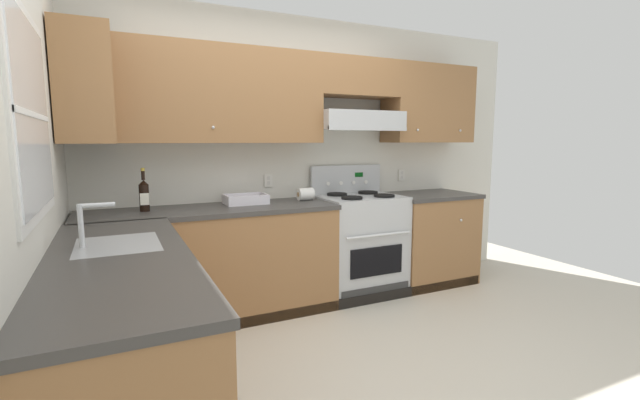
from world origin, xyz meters
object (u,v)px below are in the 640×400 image
Objects in this scene: wine_bottle at (144,194)px; bowl at (246,201)px; stove at (360,243)px; paper_towel_roll at (305,194)px.

wine_bottle is 0.94× the size of bowl.
wine_bottle is (-1.86, 0.05, 0.56)m from stove.
wine_bottle is at bearing -178.70° from paper_towel_roll.
wine_bottle is 0.80m from bowl.
paper_towel_roll is at bearing 171.42° from stove.
bowl is 0.54m from paper_towel_roll.
stove is 3.45× the size of bowl.
wine_bottle is 1.34m from paper_towel_roll.
wine_bottle is 2.33× the size of paper_towel_roll.
bowl is at bearing 177.69° from paper_towel_roll.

